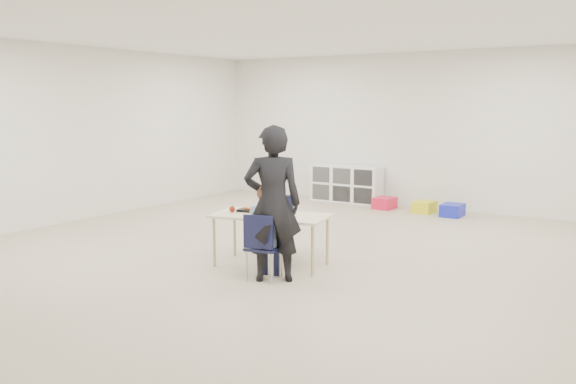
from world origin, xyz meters
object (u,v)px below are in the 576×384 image
Objects in this scene: table at (271,240)px; adult at (273,204)px; chair_near at (264,246)px; cubby_shelf at (346,184)px; child at (264,227)px.

adult is at bearing -65.56° from table.
cubby_shelf is (-1.70, 5.14, -0.02)m from chair_near.
cubby_shelf is at bearing 96.17° from child.
child is 0.28m from adult.
chair_near reaches higher than table.
child is at bearing -71.72° from cubby_shelf.
chair_near is at bearing -22.90° from adult.
table is at bearing 105.20° from chair_near.
cubby_shelf reaches higher than table.
chair_near is at bearing -74.80° from table.
table is 0.80m from adult.
adult is (0.10, 0.02, 0.26)m from child.
adult is (0.36, -0.49, 0.53)m from table.
table is 0.86× the size of adult.
child is (0.26, -0.51, 0.27)m from table.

